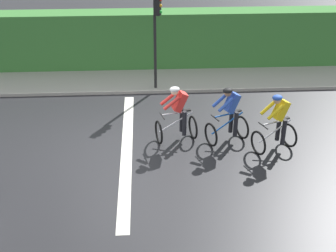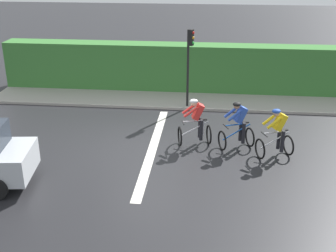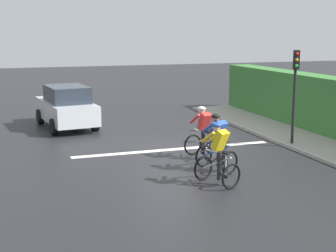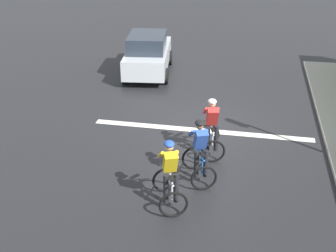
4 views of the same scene
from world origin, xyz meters
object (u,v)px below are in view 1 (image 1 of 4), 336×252
object	(u,v)px
cyclist_mid	(178,115)
traffic_light_near_crossing	(156,29)
cyclist_lead	(277,124)
cyclist_second	(229,116)

from	to	relation	value
cyclist_mid	traffic_light_near_crossing	distance (m)	3.85
cyclist_lead	traffic_light_near_crossing	size ratio (longest dim) A/B	0.50
cyclist_second	traffic_light_near_crossing	bearing A→B (deg)	-153.13
cyclist_lead	cyclist_second	bearing A→B (deg)	-113.65
cyclist_mid	traffic_light_near_crossing	xyz separation A→B (m)	(-3.55, -0.45, 1.43)
cyclist_second	traffic_light_near_crossing	xyz separation A→B (m)	(-3.70, -1.87, 1.43)
cyclist_lead	cyclist_second	world-z (taller)	same
cyclist_lead	cyclist_second	distance (m)	1.32
cyclist_second	cyclist_mid	xyz separation A→B (m)	(-0.15, -1.42, 0.00)
cyclist_lead	cyclist_second	size ratio (longest dim) A/B	1.00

